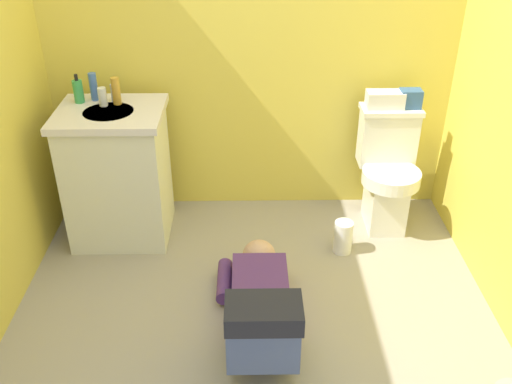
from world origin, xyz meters
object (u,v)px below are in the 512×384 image
(vanity_cabinet, at_px, (118,173))
(faucet, at_px, (113,93))
(toilet, at_px, (387,171))
(soap_dispenser, at_px, (78,91))
(tissue_box, at_px, (385,100))
(bottle_amber, at_px, (116,91))
(bottle_white, at_px, (103,97))
(toiletry_bag, at_px, (410,99))
(paper_towel_roll, at_px, (343,237))
(person_plumber, at_px, (260,307))
(bottle_blue, at_px, (94,87))

(vanity_cabinet, bearing_deg, faucet, 90.00)
(toilet, relative_size, soap_dispenser, 4.52)
(tissue_box, bearing_deg, vanity_cabinet, -173.25)
(toilet, bearing_deg, tissue_box, 116.43)
(toilet, height_order, soap_dispenser, soap_dispenser)
(bottle_amber, bearing_deg, bottle_white, -160.38)
(toilet, relative_size, bottle_amber, 4.85)
(vanity_cabinet, relative_size, toiletry_bag, 6.61)
(vanity_cabinet, distance_m, paper_towel_roll, 1.39)
(faucet, bearing_deg, tissue_box, 1.71)
(person_plumber, distance_m, soap_dispenser, 1.61)
(toiletry_bag, xyz_separation_m, paper_towel_roll, (-0.40, -0.41, -0.70))
(tissue_box, height_order, bottle_white, bottle_white)
(vanity_cabinet, bearing_deg, toilet, 3.41)
(person_plumber, relative_size, bottle_white, 10.06)
(toilet, xyz_separation_m, faucet, (-1.63, 0.04, 0.50))
(person_plumber, xyz_separation_m, bottle_white, (-0.87, 0.97, 0.70))
(toilet, relative_size, person_plumber, 0.70)
(toiletry_bag, relative_size, bottle_amber, 0.80)
(vanity_cabinet, xyz_separation_m, tissue_box, (1.59, 0.19, 0.38))
(faucet, xyz_separation_m, person_plumber, (0.83, -1.05, -0.69))
(tissue_box, height_order, bottle_amber, bottle_amber)
(person_plumber, relative_size, tissue_box, 4.84)
(bottle_blue, relative_size, paper_towel_roll, 0.79)
(bottle_blue, bearing_deg, bottle_white, -53.75)
(vanity_cabinet, distance_m, bottle_amber, 0.49)
(faucet, bearing_deg, toilet, -1.52)
(bottle_blue, bearing_deg, bottle_amber, -25.44)
(bottle_white, relative_size, paper_towel_roll, 0.52)
(bottle_blue, bearing_deg, toiletry_bag, 0.89)
(bottle_amber, bearing_deg, toilet, 0.20)
(faucet, relative_size, bottle_amber, 0.65)
(tissue_box, relative_size, soap_dispenser, 1.33)
(vanity_cabinet, relative_size, faucet, 8.20)
(bottle_white, bearing_deg, bottle_blue, 126.25)
(vanity_cabinet, distance_m, toiletry_bag, 1.79)
(tissue_box, distance_m, soap_dispenser, 1.78)
(toilet, bearing_deg, soap_dispenser, 179.27)
(soap_dispenser, distance_m, bottle_blue, 0.09)
(toiletry_bag, bearing_deg, bottle_amber, -176.77)
(vanity_cabinet, distance_m, faucet, 0.47)
(vanity_cabinet, bearing_deg, toiletry_bag, 6.17)
(vanity_cabinet, relative_size, bottle_blue, 5.15)
(tissue_box, relative_size, bottle_amber, 1.42)
(bottle_amber, bearing_deg, tissue_box, 3.54)
(toilet, bearing_deg, paper_towel_roll, -133.20)
(tissue_box, distance_m, bottle_amber, 1.56)
(person_plumber, xyz_separation_m, bottle_amber, (-0.79, 1.00, 0.72))
(paper_towel_roll, bearing_deg, vanity_cabinet, 170.52)
(toilet, height_order, bottle_white, bottle_white)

